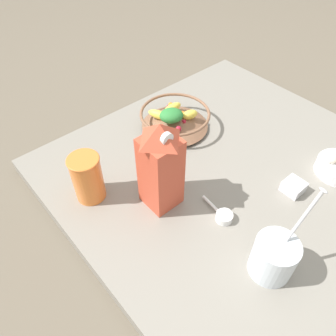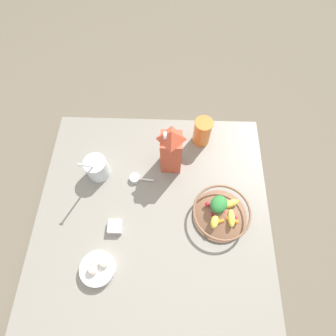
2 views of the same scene
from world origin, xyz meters
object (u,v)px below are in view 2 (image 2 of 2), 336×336
fruit_bowl (221,212)px  yogurt_tub (97,167)px  garlic_bowl (98,268)px  milk_carton (171,150)px  spice_jar (115,227)px  drinking_cup (202,131)px

fruit_bowl → yogurt_tub: yogurt_tub is taller
garlic_bowl → milk_carton: bearing=150.3°
yogurt_tub → spice_jar: bearing=22.7°
yogurt_tub → spice_jar: (0.25, 0.11, -0.05)m
garlic_bowl → fruit_bowl: bearing=115.7°
drinking_cup → spice_jar: size_ratio=2.55×
spice_jar → yogurt_tub: bearing=-157.3°
fruit_bowl → spice_jar: (0.07, -0.44, -0.03)m
milk_carton → garlic_bowl: 0.56m
drinking_cup → yogurt_tub: bearing=-67.4°
yogurt_tub → drinking_cup: size_ratio=1.69×
drinking_cup → garlic_bowl: 0.74m
yogurt_tub → spice_jar: 0.28m
milk_carton → yogurt_tub: (0.06, -0.33, -0.08)m
fruit_bowl → spice_jar: 0.45m
fruit_bowl → garlic_bowl: size_ratio=1.78×
fruit_bowl → garlic_bowl: fruit_bowl is taller
yogurt_tub → spice_jar: size_ratio=4.30×
milk_carton → garlic_bowl: (0.48, -0.27, -0.11)m
milk_carton → drinking_cup: milk_carton is taller
fruit_bowl → milk_carton: 0.34m
drinking_cup → garlic_bowl: bearing=-34.0°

